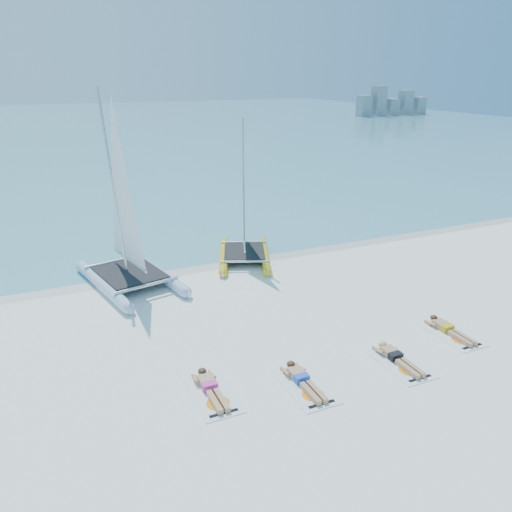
# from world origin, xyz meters

# --- Properties ---
(ground) EXTENTS (140.00, 140.00, 0.00)m
(ground) POSITION_xyz_m (0.00, 0.00, 0.00)
(ground) COLOR white
(ground) RESTS_ON ground
(sea) EXTENTS (140.00, 115.00, 0.01)m
(sea) POSITION_xyz_m (0.00, 63.00, 0.01)
(sea) COLOR #73B6C0
(sea) RESTS_ON ground
(wet_sand_strip) EXTENTS (140.00, 1.40, 0.01)m
(wet_sand_strip) POSITION_xyz_m (0.00, 5.50, 0.00)
(wet_sand_strip) COLOR beige
(wet_sand_strip) RESTS_ON ground
(distant_skyline) EXTENTS (14.00, 2.00, 5.00)m
(distant_skyline) POSITION_xyz_m (53.71, 62.00, 1.94)
(distant_skyline) COLOR #8E949C
(distant_skyline) RESTS_ON ground
(catamaran_blue) EXTENTS (3.57, 5.65, 7.15)m
(catamaran_blue) POSITION_xyz_m (-3.03, 4.93, 2.13)
(catamaran_blue) COLOR #BFDBFB
(catamaran_blue) RESTS_ON ground
(catamaran_yellow) EXTENTS (3.47, 4.72, 5.82)m
(catamaran_yellow) POSITION_xyz_m (1.98, 5.84, 1.83)
(catamaran_yellow) COLOR orange
(catamaran_yellow) RESTS_ON ground
(towel_a) EXTENTS (1.00, 1.85, 0.02)m
(towel_a) POSITION_xyz_m (-2.49, -2.87, 0.01)
(towel_a) COLOR white
(towel_a) RESTS_ON ground
(sunbather_a) EXTENTS (0.37, 1.73, 0.26)m
(sunbather_a) POSITION_xyz_m (-2.49, -2.68, 0.12)
(sunbather_a) COLOR tan
(sunbather_a) RESTS_ON towel_a
(towel_b) EXTENTS (1.00, 1.85, 0.02)m
(towel_b) POSITION_xyz_m (-0.26, -3.50, 0.01)
(towel_b) COLOR white
(towel_b) RESTS_ON ground
(sunbather_b) EXTENTS (0.37, 1.73, 0.26)m
(sunbather_b) POSITION_xyz_m (-0.26, -3.30, 0.12)
(sunbather_b) COLOR tan
(sunbather_b) RESTS_ON towel_b
(towel_c) EXTENTS (1.00, 1.85, 0.02)m
(towel_c) POSITION_xyz_m (2.58, -3.61, 0.01)
(towel_c) COLOR white
(towel_c) RESTS_ON ground
(sunbather_c) EXTENTS (0.37, 1.73, 0.26)m
(sunbather_c) POSITION_xyz_m (2.58, -3.42, 0.12)
(sunbather_c) COLOR tan
(sunbather_c) RESTS_ON towel_c
(towel_d) EXTENTS (1.00, 1.85, 0.02)m
(towel_d) POSITION_xyz_m (5.02, -2.98, 0.01)
(towel_d) COLOR white
(towel_d) RESTS_ON ground
(sunbather_d) EXTENTS (0.37, 1.73, 0.26)m
(sunbather_d) POSITION_xyz_m (5.02, -2.78, 0.12)
(sunbather_d) COLOR tan
(sunbather_d) RESTS_ON towel_d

